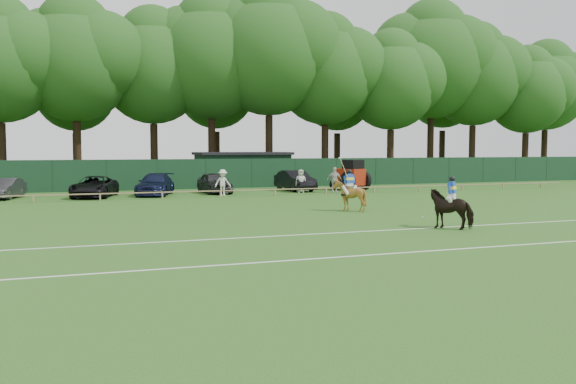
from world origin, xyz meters
name	(u,v)px	position (x,y,z in m)	size (l,w,h in m)	color
ground	(302,231)	(0.00, 0.00, 0.00)	(160.00, 160.00, 0.00)	#1E4C14
horse_dark	(451,209)	(6.32, -1.36, 0.84)	(0.90, 1.98, 1.67)	black
horse_chestnut	(349,195)	(5.35, 6.57, 0.85)	(1.37, 1.54, 1.70)	brown
sedan_grey	(6,188)	(-12.89, 21.80, 0.69)	(1.47, 4.21, 1.39)	#2D2D2F
suv_black	(94,187)	(-7.23, 20.98, 0.73)	(2.43, 5.26, 1.46)	black
sedan_navy	(155,184)	(-2.99, 21.43, 0.78)	(2.18, 5.36, 1.55)	#101734
hatch_grey	(214,183)	(1.50, 21.92, 0.79)	(1.87, 4.66, 1.59)	#2C2C2F
estate_black	(295,181)	(8.16, 22.26, 0.81)	(1.71, 4.89, 1.61)	black
spectator_left	(223,183)	(1.51, 19.38, 0.94)	(1.21, 0.69, 1.87)	silver
spectator_mid	(334,180)	(10.17, 19.12, 0.98)	(1.15, 0.48, 1.97)	beige
spectator_right	(301,181)	(7.81, 20.09, 0.89)	(0.87, 0.56, 1.78)	beige
rider_dark	(452,191)	(6.33, -1.37, 1.58)	(0.81, 0.70, 1.41)	silver
rider_chestnut	(349,181)	(5.35, 6.56, 1.61)	(0.94, 0.58, 2.05)	silver
polo_ball	(422,217)	(7.21, 2.27, 0.04)	(0.09, 0.09, 0.09)	silver
pitch_lines	(337,243)	(0.00, -3.50, 0.01)	(60.00, 5.10, 0.01)	silver
pitch_rail	(206,191)	(0.00, 18.00, 0.45)	(62.10, 0.10, 0.50)	#997F5B
perimeter_fence	(182,174)	(0.00, 27.00, 1.25)	(92.08, 0.08, 2.50)	#14351E
utility_shed	(242,169)	(6.00, 30.00, 1.54)	(8.40, 4.40, 3.04)	#14331E
tree_row	(188,184)	(2.00, 35.00, 0.00)	(96.00, 12.00, 21.00)	#26561C
tractor	(351,176)	(12.66, 21.35, 1.16)	(2.71, 3.35, 2.45)	#9A230E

